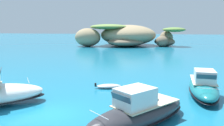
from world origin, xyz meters
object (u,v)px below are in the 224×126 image
(islet_large, at_px, (123,36))
(motorboat_teal, at_px, (203,86))
(islet_small, at_px, (166,38))
(dinghy_tender, at_px, (109,86))
(motorboat_charcoal, at_px, (139,112))

(islet_large, distance_m, motorboat_teal, 58.93)
(islet_small, relative_size, dinghy_tender, 4.02)
(motorboat_teal, height_order, motorboat_charcoal, motorboat_charcoal)
(motorboat_teal, xyz_separation_m, dinghy_tender, (-9.36, 0.63, -0.61))
(motorboat_teal, bearing_deg, motorboat_charcoal, -125.52)
(motorboat_teal, bearing_deg, islet_small, 91.02)
(islet_small, xyz_separation_m, dinghy_tender, (-8.34, -56.59, -2.44))
(motorboat_charcoal, relative_size, dinghy_tender, 2.92)
(islet_small, xyz_separation_m, motorboat_charcoal, (-4.52, -64.98, -1.80))
(motorboat_charcoal, xyz_separation_m, dinghy_tender, (-3.82, 8.39, -0.63))
(motorboat_teal, bearing_deg, dinghy_tender, 176.14)
(islet_small, height_order, motorboat_charcoal, islet_small)
(motorboat_charcoal, bearing_deg, motorboat_teal, 54.48)
(islet_small, height_order, motorboat_teal, islet_small)
(islet_large, bearing_deg, dinghy_tender, -83.22)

